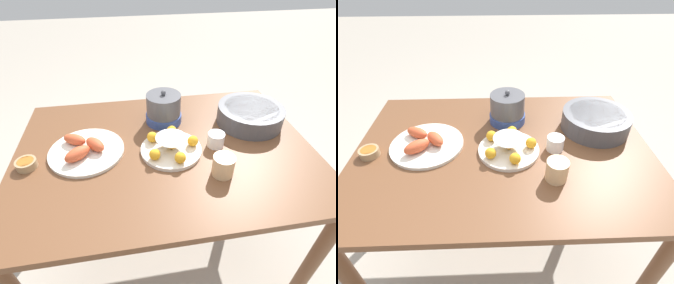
{
  "view_description": "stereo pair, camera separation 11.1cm",
  "coord_description": "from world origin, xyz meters",
  "views": [
    {
      "loc": [
        -0.13,
        -0.88,
        1.47
      ],
      "look_at": [
        0.01,
        -0.01,
        0.79
      ],
      "focal_mm": 28.0,
      "sensor_mm": 36.0,
      "label": 1
    },
    {
      "loc": [
        -0.02,
        -0.89,
        1.47
      ],
      "look_at": [
        0.01,
        -0.01,
        0.79
      ],
      "focal_mm": 28.0,
      "sensor_mm": 36.0,
      "label": 2
    }
  ],
  "objects": [
    {
      "name": "cup_near",
      "position": [
        0.19,
        -0.19,
        0.79
      ],
      "size": [
        0.08,
        0.08,
        0.08
      ],
      "color": "#DBB27F",
      "rests_on": "dining_table"
    },
    {
      "name": "dining_table",
      "position": [
        0.0,
        0.0,
        0.65
      ],
      "size": [
        1.28,
        0.9,
        0.75
      ],
      "color": "brown",
      "rests_on": "ground_plane"
    },
    {
      "name": "serving_bowl",
      "position": [
        0.44,
        0.13,
        0.79
      ],
      "size": [
        0.31,
        0.31,
        0.09
      ],
      "color": "#4C4C51",
      "rests_on": "dining_table"
    },
    {
      "name": "sauce_bowl",
      "position": [
        -0.56,
        -0.03,
        0.76
      ],
      "size": [
        0.08,
        0.08,
        0.03
      ],
      "color": "tan",
      "rests_on": "dining_table"
    },
    {
      "name": "seafood_platter",
      "position": [
        -0.34,
        0.02,
        0.76
      ],
      "size": [
        0.32,
        0.32,
        0.06
      ],
      "color": "silver",
      "rests_on": "dining_table"
    },
    {
      "name": "cup_far",
      "position": [
        0.22,
        -0.02,
        0.78
      ],
      "size": [
        0.07,
        0.07,
        0.06
      ],
      "color": "white",
      "rests_on": "dining_table"
    },
    {
      "name": "warming_pot",
      "position": [
        0.03,
        0.21,
        0.82
      ],
      "size": [
        0.17,
        0.17,
        0.17
      ],
      "color": "#334C99",
      "rests_on": "dining_table"
    },
    {
      "name": "cake_plate",
      "position": [
        0.02,
        -0.03,
        0.77
      ],
      "size": [
        0.26,
        0.26,
        0.08
      ],
      "color": "silver",
      "rests_on": "dining_table"
    },
    {
      "name": "ground_plane",
      "position": [
        0.0,
        0.0,
        0.0
      ],
      "size": [
        12.0,
        12.0,
        0.0
      ],
      "primitive_type": "plane",
      "color": "#B2A899"
    }
  ]
}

